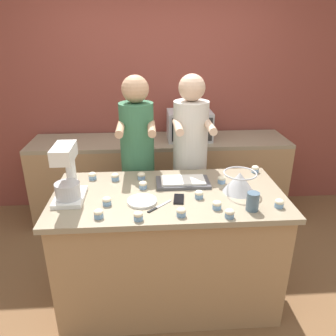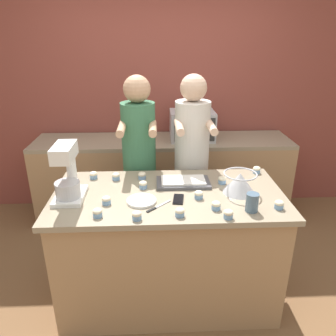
% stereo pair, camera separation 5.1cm
% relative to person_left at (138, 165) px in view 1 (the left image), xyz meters
% --- Properties ---
extents(ground_plane, '(16.00, 16.00, 0.00)m').
position_rel_person_left_xyz_m(ground_plane, '(0.23, -0.60, -0.92)').
color(ground_plane, brown).
extents(back_wall, '(10.00, 0.06, 2.70)m').
position_rel_person_left_xyz_m(back_wall, '(0.23, 1.05, 0.43)').
color(back_wall, brown).
rests_on(back_wall, ground_plane).
extents(island_counter, '(1.68, 0.84, 0.94)m').
position_rel_person_left_xyz_m(island_counter, '(0.23, -0.60, -0.45)').
color(island_counter, '#A87F56').
rests_on(island_counter, ground_plane).
extents(back_counter, '(2.80, 0.60, 0.93)m').
position_rel_person_left_xyz_m(back_counter, '(0.23, 0.70, -0.45)').
color(back_counter, '#A87F56').
rests_on(back_counter, ground_plane).
extents(person_left, '(0.31, 0.49, 1.70)m').
position_rel_person_left_xyz_m(person_left, '(0.00, 0.00, 0.00)').
color(person_left, '#232328').
rests_on(person_left, ground_plane).
extents(person_right, '(0.32, 0.49, 1.71)m').
position_rel_person_left_xyz_m(person_right, '(0.47, 0.00, -0.00)').
color(person_right, '#33384C').
rests_on(person_right, ground_plane).
extents(stand_mixer, '(0.20, 0.30, 0.40)m').
position_rel_person_left_xyz_m(stand_mixer, '(-0.46, -0.64, 0.19)').
color(stand_mixer, white).
rests_on(stand_mixer, island_counter).
extents(mixing_bowl, '(0.24, 0.24, 0.15)m').
position_rel_person_left_xyz_m(mixing_bowl, '(0.75, -0.61, 0.10)').
color(mixing_bowl, '#BCBCC1').
rests_on(mixing_bowl, island_counter).
extents(baking_tray, '(0.41, 0.22, 0.04)m').
position_rel_person_left_xyz_m(baking_tray, '(0.35, -0.45, 0.04)').
color(baking_tray, '#4C4C51').
rests_on(baking_tray, island_counter).
extents(microwave_oven, '(0.47, 0.36, 0.31)m').
position_rel_person_left_xyz_m(microwave_oven, '(0.55, 0.70, 0.17)').
color(microwave_oven, '#B7B7BC').
rests_on(microwave_oven, back_counter).
extents(cell_phone, '(0.09, 0.15, 0.01)m').
position_rel_person_left_xyz_m(cell_phone, '(0.30, -0.71, 0.02)').
color(cell_phone, black).
rests_on(cell_phone, island_counter).
extents(drinking_glass, '(0.08, 0.08, 0.12)m').
position_rel_person_left_xyz_m(drinking_glass, '(0.76, -0.88, 0.08)').
color(drinking_glass, slate).
rests_on(drinking_glass, island_counter).
extents(small_plate, '(0.20, 0.20, 0.02)m').
position_rel_person_left_xyz_m(small_plate, '(0.04, -0.73, 0.03)').
color(small_plate, white).
rests_on(small_plate, island_counter).
extents(knife, '(0.17, 0.16, 0.01)m').
position_rel_person_left_xyz_m(knife, '(0.15, -0.80, 0.02)').
color(knife, '#BCBCC1').
rests_on(knife, island_counter).
extents(cupcake_0, '(0.06, 0.06, 0.06)m').
position_rel_person_left_xyz_m(cupcake_0, '(0.98, -0.27, 0.05)').
color(cupcake_0, '#759EC6').
rests_on(cupcake_0, island_counter).
extents(cupcake_1, '(0.06, 0.06, 0.06)m').
position_rel_person_left_xyz_m(cupcake_1, '(0.53, -0.85, 0.05)').
color(cupcake_1, '#759EC6').
rests_on(cupcake_1, island_counter).
extents(cupcake_2, '(0.06, 0.06, 0.06)m').
position_rel_person_left_xyz_m(cupcake_2, '(-0.20, -0.74, 0.05)').
color(cupcake_2, '#759EC6').
rests_on(cupcake_2, island_counter).
extents(cupcake_3, '(0.06, 0.06, 0.06)m').
position_rel_person_left_xyz_m(cupcake_3, '(0.05, -0.51, 0.05)').
color(cupcake_3, '#759EC6').
rests_on(cupcake_3, island_counter).
extents(cupcake_4, '(0.06, 0.06, 0.06)m').
position_rel_person_left_xyz_m(cupcake_4, '(0.65, -0.46, 0.05)').
color(cupcake_4, '#759EC6').
rests_on(cupcake_4, island_counter).
extents(cupcake_5, '(0.06, 0.06, 0.06)m').
position_rel_person_left_xyz_m(cupcake_5, '(0.29, -0.93, 0.05)').
color(cupcake_5, '#759EC6').
rests_on(cupcake_5, island_counter).
extents(cupcake_6, '(0.06, 0.06, 0.06)m').
position_rel_person_left_xyz_m(cupcake_6, '(-0.35, -0.32, 0.05)').
color(cupcake_6, '#759EC6').
rests_on(cupcake_6, island_counter).
extents(cupcake_7, '(0.06, 0.06, 0.06)m').
position_rel_person_left_xyz_m(cupcake_7, '(0.95, -0.86, 0.05)').
color(cupcake_7, '#759EC6').
rests_on(cupcake_7, island_counter).
extents(cupcake_8, '(0.06, 0.06, 0.06)m').
position_rel_person_left_xyz_m(cupcake_8, '(0.44, -0.69, 0.05)').
color(cupcake_8, '#759EC6').
rests_on(cupcake_8, island_counter).
extents(cupcake_9, '(0.06, 0.06, 0.06)m').
position_rel_person_left_xyz_m(cupcake_9, '(-0.17, -0.35, 0.05)').
color(cupcake_9, '#759EC6').
rests_on(cupcake_9, island_counter).
extents(cupcake_10, '(0.06, 0.06, 0.06)m').
position_rel_person_left_xyz_m(cupcake_10, '(0.03, -0.34, 0.05)').
color(cupcake_10, '#759EC6').
rests_on(cupcake_10, island_counter).
extents(cupcake_11, '(0.06, 0.06, 0.06)m').
position_rel_person_left_xyz_m(cupcake_11, '(0.02, -0.95, 0.05)').
color(cupcake_11, '#759EC6').
rests_on(cupcake_11, island_counter).
extents(cupcake_12, '(0.06, 0.06, 0.06)m').
position_rel_person_left_xyz_m(cupcake_12, '(-0.23, -0.91, 0.05)').
color(cupcake_12, '#759EC6').
rests_on(cupcake_12, island_counter).
extents(cupcake_13, '(0.06, 0.06, 0.06)m').
position_rel_person_left_xyz_m(cupcake_13, '(0.59, -0.96, 0.05)').
color(cupcake_13, '#759EC6').
rests_on(cupcake_13, island_counter).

